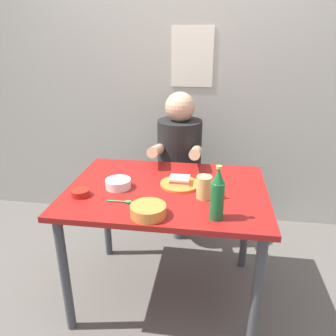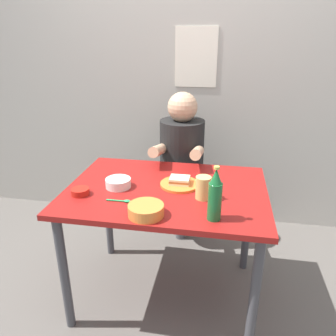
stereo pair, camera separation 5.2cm
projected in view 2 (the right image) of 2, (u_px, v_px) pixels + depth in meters
The scene contains 13 objects.
ground_plane at pixel (167, 292), 2.10m from camera, with size 6.00×6.00×0.00m, color #59544F.
wall_back at pixel (190, 66), 2.56m from camera, with size 4.40×0.09×2.60m.
dining_table at pixel (166, 203), 1.85m from camera, with size 1.10×0.80×0.74m.
stool at pixel (182, 199), 2.54m from camera, with size 0.34×0.34×0.45m.
person_seated at pixel (182, 149), 2.37m from camera, with size 0.33×0.56×0.72m.
plate_orange at pixel (180, 184), 1.85m from camera, with size 0.22×0.22×0.01m, color orange.
sandwich at pixel (180, 180), 1.84m from camera, with size 0.11×0.09×0.04m.
beer_mug at pixel (204, 188), 1.68m from camera, with size 0.13×0.08×0.12m.
beer_bottle at pixel (215, 196), 1.47m from camera, with size 0.06×0.06×0.26m.
soup_bowl_orange at pixel (146, 210), 1.53m from camera, with size 0.17×0.17×0.05m.
sambal_bowl_red at pixel (80, 191), 1.74m from camera, with size 0.10×0.10×0.03m.
rice_bowl_white at pixel (118, 183), 1.82m from camera, with size 0.14×0.14×0.05m.
spoon at pixel (123, 201), 1.67m from camera, with size 0.13×0.02×0.01m.
Camera 2 is at (0.30, -1.62, 1.53)m, focal length 35.01 mm.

